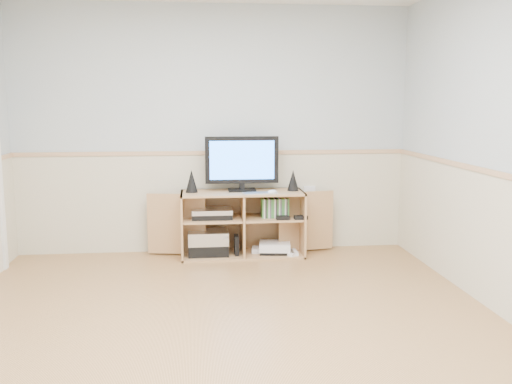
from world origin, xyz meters
TOP-DOWN VIEW (x-y plane):
  - room at (-0.06, 0.12)m, footprint 4.04×4.54m
  - media_cabinet at (0.27, 2.05)m, footprint 1.90×0.46m
  - monitor at (0.27, 2.04)m, footprint 0.73×0.18m
  - speaker_left at (-0.23, 2.01)m, footprint 0.12×0.12m
  - speaker_right at (0.79, 2.01)m, footprint 0.11×0.11m
  - keyboard at (0.43, 1.85)m, footprint 0.34×0.19m
  - mouse at (0.55, 1.85)m, footprint 0.11×0.09m
  - av_components at (-0.05, 1.99)m, footprint 0.50×0.30m
  - game_consoles at (0.59, 1.98)m, footprint 0.46×0.30m
  - game_cases at (0.60, 1.97)m, footprint 0.27×0.14m
  - wall_outlet at (1.00, 2.23)m, footprint 0.12×0.03m

SIDE VIEW (x-z plane):
  - game_consoles at x=0.59m, z-range 0.02..0.13m
  - av_components at x=-0.05m, z-range -0.01..0.45m
  - media_cabinet at x=0.27m, z-range 0.01..0.66m
  - game_cases at x=0.60m, z-range 0.39..0.58m
  - wall_outlet at x=1.00m, z-range 0.54..0.66m
  - keyboard at x=0.43m, z-range 0.65..0.66m
  - mouse at x=0.55m, z-range 0.65..0.69m
  - speaker_right at x=0.79m, z-range 0.65..0.86m
  - speaker_left at x=-0.23m, z-range 0.65..0.87m
  - monitor at x=0.27m, z-range 0.67..1.22m
  - room at x=-0.06m, z-range -0.05..2.49m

